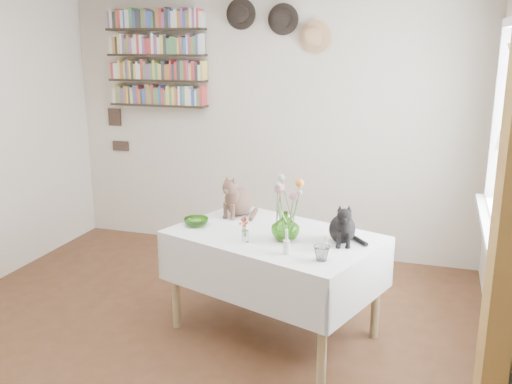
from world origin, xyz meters
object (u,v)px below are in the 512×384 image
(flower_vase, at_px, (285,226))
(bookshelf_unit, at_px, (157,59))
(tabby_cat, at_px, (239,194))
(black_cat, at_px, (343,221))
(dining_table, at_px, (274,259))

(flower_vase, relative_size, bookshelf_unit, 0.20)
(tabby_cat, distance_m, bookshelf_unit, 1.98)
(flower_vase, bearing_deg, bookshelf_unit, 136.66)
(black_cat, height_order, bookshelf_unit, bookshelf_unit)
(black_cat, height_order, flower_vase, black_cat)
(flower_vase, bearing_deg, tabby_cat, 137.08)
(dining_table, bearing_deg, bookshelf_unit, 136.59)
(black_cat, xyz_separation_m, flower_vase, (-0.36, -0.08, -0.04))
(dining_table, bearing_deg, tabby_cat, 136.86)
(tabby_cat, distance_m, black_cat, 0.92)
(dining_table, height_order, flower_vase, flower_vase)
(black_cat, bearing_deg, flower_vase, 177.93)
(dining_table, height_order, black_cat, black_cat)
(tabby_cat, bearing_deg, dining_table, -26.56)
(flower_vase, bearing_deg, black_cat, 11.99)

